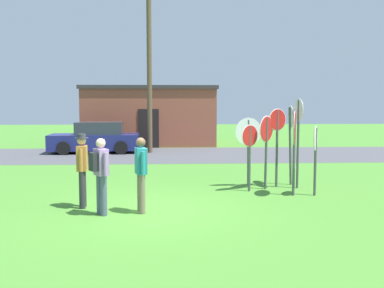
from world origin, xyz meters
name	(u,v)px	position (x,y,z in m)	size (l,w,h in m)	color
ground_plane	(145,212)	(0.00, 0.00, 0.00)	(80.00, 80.00, 0.00)	#47842D
street_asphalt	(157,155)	(0.00, 11.06, 0.00)	(60.00, 6.40, 0.01)	#4C4C51
building_background	(150,115)	(-0.52, 16.62, 1.70)	(7.59, 4.67, 3.38)	brown
utility_pole	(149,66)	(-0.36, 12.04, 4.20)	(1.80, 0.24, 8.05)	brown
parked_car_on_street	(96,139)	(-3.01, 12.17, 0.69)	(4.37, 2.15, 1.51)	navy
stop_sign_rear_right	(294,137)	(3.84, 1.59, 1.55)	(0.29, 0.86, 2.25)	#474C4C
stop_sign_center_cluster	(277,135)	(3.68, 2.82, 1.53)	(0.57, 0.33, 2.29)	#474C4C
stop_sign_leaning_right	(266,139)	(3.30, 2.51, 1.43)	(0.51, 0.59, 2.10)	#474C4C
stop_sign_low_front	(250,147)	(2.78, 2.23, 1.24)	(0.51, 0.38, 1.86)	#474C4C
stop_sign_nearest	(248,140)	(2.85, 2.89, 1.38)	(0.79, 0.19, 2.02)	#474C4C
stop_sign_rear_left	(291,132)	(4.17, 3.15, 1.60)	(0.15, 0.68, 2.38)	#474C4C
stop_sign_tallest	(315,149)	(4.40, 1.56, 1.25)	(0.30, 0.61, 1.86)	#474C4C
stop_sign_leaning_left	(298,129)	(4.24, 2.60, 1.72)	(0.09, 0.65, 2.58)	#474C4C
person_in_blue	(100,171)	(-0.96, -0.23, 0.98)	(0.46, 0.50, 1.69)	#4C5670
person_in_dark_shirt	(141,171)	(-0.09, -0.08, 0.95)	(0.30, 0.56, 1.69)	#7A6B56
person_with_sunhat	(82,166)	(-1.49, 0.49, 0.98)	(0.31, 0.57, 1.74)	#2D2D33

